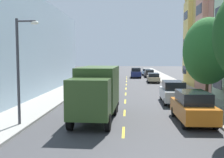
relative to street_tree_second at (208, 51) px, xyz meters
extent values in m
plane|color=#38383A|center=(-6.40, 16.00, -4.50)|extent=(160.00, 160.00, 0.00)
cube|color=#99968E|center=(-13.50, 14.00, -4.43)|extent=(3.20, 120.00, 0.14)
cube|color=#99968E|center=(0.70, 14.00, -4.43)|extent=(3.20, 120.00, 0.14)
cube|color=yellow|center=(-6.40, -7.00, -4.50)|extent=(0.14, 2.20, 0.01)
cube|color=yellow|center=(-6.40, -2.00, -4.50)|extent=(0.14, 2.20, 0.01)
cube|color=yellow|center=(-6.40, 3.00, -4.50)|extent=(0.14, 2.20, 0.01)
cube|color=yellow|center=(-6.40, 8.00, -4.50)|extent=(0.14, 2.20, 0.01)
cube|color=yellow|center=(-6.40, 13.00, -4.50)|extent=(0.14, 2.20, 0.01)
cube|color=yellow|center=(-6.40, 18.00, -4.50)|extent=(0.14, 2.20, 0.01)
cube|color=yellow|center=(-6.40, 23.00, -4.50)|extent=(0.14, 2.20, 0.01)
cube|color=yellow|center=(-6.40, 28.00, -4.50)|extent=(0.14, 2.20, 0.01)
cube|color=yellow|center=(-6.40, 33.00, -4.50)|extent=(0.14, 2.20, 0.01)
cube|color=beige|center=(2.02, 2.90, 0.94)|extent=(0.55, 3.03, 7.86)
cube|color=#1E232D|center=(1.73, 2.90, -2.69)|extent=(0.04, 2.30, 1.10)
cube|color=#1E232D|center=(1.73, 2.90, 0.34)|extent=(0.04, 2.30, 1.10)
cube|color=#1E232D|center=(1.73, 2.90, 3.36)|extent=(0.04, 2.30, 1.10)
cube|color=#E19B83|center=(2.02, 9.83, 1.96)|extent=(0.55, 3.03, 9.33)
cube|color=#1E232D|center=(1.73, 9.83, -2.35)|extent=(0.04, 2.30, 1.10)
cube|color=#1E232D|center=(1.73, 9.83, 1.24)|extent=(0.04, 2.30, 1.10)
cube|color=#1E232D|center=(1.73, 9.83, 4.83)|extent=(0.04, 2.30, 1.10)
cube|color=#F9D572|center=(2.02, 16.77, 2.22)|extent=(0.55, 3.03, 9.71)
cube|color=#1E232D|center=(1.73, 16.77, -2.26)|extent=(0.04, 2.30, 1.10)
cube|color=#1E232D|center=(1.73, 16.77, 1.47)|extent=(0.04, 2.30, 1.10)
cube|color=#1E232D|center=(1.73, 16.77, 5.20)|extent=(0.04, 2.30, 1.10)
cylinder|color=#47331E|center=(0.00, 0.00, -3.15)|extent=(0.25, 0.25, 2.43)
ellipsoid|color=#2D6B2D|center=(0.00, 0.00, 0.01)|extent=(3.81, 3.81, 5.17)
cylinder|color=#38383D|center=(-12.50, -6.12, -1.32)|extent=(0.16, 0.16, 6.09)
cylinder|color=#38383D|center=(-11.95, -6.12, 1.58)|extent=(1.10, 0.10, 0.10)
ellipsoid|color=silver|center=(-11.45, -6.12, 1.48)|extent=(0.44, 0.28, 0.20)
cube|color=#2D471E|center=(-8.16, -3.02, -2.48)|extent=(2.60, 5.24, 2.72)
cube|color=#2D471E|center=(-8.31, -6.74, -2.74)|extent=(2.38, 1.99, 2.20)
cube|color=black|center=(-8.34, -7.64, -2.26)|extent=(2.02, 0.16, 0.97)
cube|color=black|center=(-8.06, -0.53, -4.07)|extent=(2.40, 0.25, 0.24)
cylinder|color=black|center=(-9.37, -6.75, -4.02)|extent=(0.32, 0.97, 0.96)
cylinder|color=black|center=(-7.25, -6.84, -4.02)|extent=(0.32, 0.97, 0.96)
cylinder|color=black|center=(-9.16, -1.61, -4.02)|extent=(0.32, 0.97, 0.96)
cylinder|color=black|center=(-7.05, -1.69, -4.02)|extent=(0.32, 0.97, 0.96)
cylinder|color=black|center=(-9.21, -2.70, -4.02)|extent=(0.32, 0.97, 0.96)
cylinder|color=black|center=(-7.09, -2.79, -4.02)|extent=(0.32, 0.97, 0.96)
cube|color=orange|center=(-2.15, -4.55, -3.72)|extent=(2.02, 4.83, 0.90)
cube|color=black|center=(-2.15, -4.55, -2.92)|extent=(1.76, 2.81, 0.70)
cylinder|color=black|center=(-1.31, -2.90, -4.17)|extent=(0.23, 0.66, 0.66)
cylinder|color=black|center=(-3.04, -2.93, -4.17)|extent=(0.23, 0.66, 0.66)
cylinder|color=black|center=(-1.26, -6.17, -4.17)|extent=(0.23, 0.66, 0.66)
cylinder|color=black|center=(-2.99, -6.20, -4.17)|extent=(0.23, 0.66, 0.66)
cube|color=tan|center=(-2.13, 21.68, -3.86)|extent=(1.92, 4.74, 0.62)
cube|color=black|center=(-2.14, 21.30, -3.28)|extent=(1.66, 2.85, 0.55)
cylinder|color=black|center=(-1.30, 23.26, -4.17)|extent=(0.23, 0.66, 0.66)
cylinder|color=black|center=(-2.90, 23.29, -4.17)|extent=(0.23, 0.66, 0.66)
cylinder|color=black|center=(-1.37, 20.06, -4.17)|extent=(0.23, 0.66, 0.66)
cylinder|color=black|center=(-2.97, 20.10, -4.17)|extent=(0.23, 0.66, 0.66)
cube|color=black|center=(-10.62, 13.43, -3.86)|extent=(1.81, 4.03, 0.62)
cube|color=black|center=(-10.63, 13.91, -3.28)|extent=(1.56, 1.71, 0.55)
cylinder|color=black|center=(-11.36, 12.06, -4.17)|extent=(0.23, 0.66, 0.66)
cylinder|color=black|center=(-9.84, 12.08, -4.17)|extent=(0.23, 0.66, 0.66)
cylinder|color=black|center=(-11.41, 14.78, -4.17)|extent=(0.23, 0.66, 0.66)
cylinder|color=black|center=(-9.89, 14.80, -4.17)|extent=(0.23, 0.66, 0.66)
cube|color=maroon|center=(-10.65, 22.90, -3.72)|extent=(2.07, 4.85, 0.90)
cube|color=black|center=(-10.65, 22.90, -2.92)|extent=(1.78, 2.82, 0.70)
cylinder|color=black|center=(-11.47, 21.24, -4.17)|extent=(0.24, 0.67, 0.66)
cylinder|color=black|center=(-9.74, 21.29, -4.17)|extent=(0.24, 0.67, 0.66)
cylinder|color=black|center=(-11.55, 24.51, -4.17)|extent=(0.24, 0.67, 0.66)
cylinder|color=black|center=(-9.82, 24.55, -4.17)|extent=(0.24, 0.67, 0.66)
cube|color=#333338|center=(-1.92, 32.85, -3.86)|extent=(1.84, 4.71, 0.62)
cube|color=black|center=(-1.92, 32.47, -3.28)|extent=(1.62, 2.83, 0.55)
cylinder|color=black|center=(-1.11, 34.44, -4.17)|extent=(0.22, 0.66, 0.66)
cylinder|color=black|center=(-2.71, 34.45, -4.17)|extent=(0.22, 0.66, 0.66)
cylinder|color=black|center=(-1.12, 31.24, -4.17)|extent=(0.22, 0.66, 0.66)
cylinder|color=black|center=(-2.72, 31.25, -4.17)|extent=(0.22, 0.66, 0.66)
cube|color=silver|center=(-2.17, 2.55, -3.72)|extent=(2.05, 4.84, 0.90)
cube|color=black|center=(-2.17, 2.55, -2.92)|extent=(1.77, 2.82, 0.70)
cylinder|color=black|center=(-1.27, 4.17, -4.17)|extent=(0.23, 0.66, 0.66)
cylinder|color=black|center=(-3.00, 4.20, -4.17)|extent=(0.23, 0.66, 0.66)
cylinder|color=black|center=(-1.34, 0.90, -4.17)|extent=(0.23, 0.66, 0.66)
cylinder|color=black|center=(-3.07, 0.94, -4.17)|extent=(0.23, 0.66, 0.66)
cube|color=#7A9EC6|center=(-2.09, 38.53, -3.87)|extent=(1.81, 4.50, 0.60)
cube|color=black|center=(-2.08, 38.30, -3.32)|extent=(1.59, 2.16, 0.50)
cylinder|color=black|center=(-1.30, 40.06, -4.17)|extent=(0.22, 0.66, 0.66)
cylinder|color=black|center=(-2.88, 40.06, -4.17)|extent=(0.22, 0.66, 0.66)
cylinder|color=black|center=(-1.29, 37.00, -4.17)|extent=(0.22, 0.66, 0.66)
cylinder|color=black|center=(-2.87, 37.00, -4.17)|extent=(0.22, 0.66, 0.66)
cube|color=#B2B5BA|center=(-10.68, 5.28, -3.86)|extent=(1.76, 4.01, 0.62)
cube|color=black|center=(-10.68, 5.76, -3.28)|extent=(1.54, 1.69, 0.55)
cylinder|color=black|center=(-11.45, 3.93, -4.17)|extent=(0.22, 0.66, 0.66)
cylinder|color=black|center=(-9.93, 3.92, -4.17)|extent=(0.22, 0.66, 0.66)
cylinder|color=black|center=(-11.43, 6.65, -4.17)|extent=(0.22, 0.66, 0.66)
cylinder|color=black|center=(-9.91, 6.64, -4.17)|extent=(0.22, 0.66, 0.66)
cube|color=navy|center=(-4.60, 31.12, -3.72)|extent=(1.95, 4.80, 0.90)
cube|color=black|center=(-4.60, 31.12, -2.92)|extent=(1.72, 2.78, 0.70)
cylinder|color=black|center=(-3.74, 32.76, -4.17)|extent=(0.22, 0.66, 0.66)
cylinder|color=black|center=(-5.46, 32.76, -4.17)|extent=(0.22, 0.66, 0.66)
cylinder|color=black|center=(-3.74, 29.49, -4.17)|extent=(0.22, 0.66, 0.66)
cylinder|color=black|center=(-5.46, 29.49, -4.17)|extent=(0.22, 0.66, 0.66)
camera|label=1|loc=(-6.18, -21.19, -0.44)|focal=42.98mm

